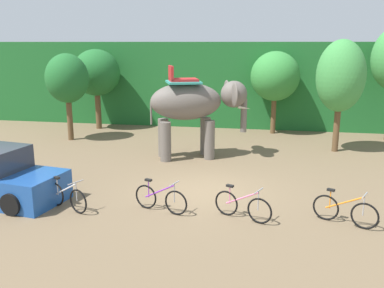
# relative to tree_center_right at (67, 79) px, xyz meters

# --- Properties ---
(ground_plane) EXTENTS (80.00, 80.00, 0.00)m
(ground_plane) POSITION_rel_tree_center_right_xyz_m (7.62, -6.14, -2.98)
(ground_plane) COLOR brown
(foliage_hedge) EXTENTS (36.00, 6.00, 4.71)m
(foliage_hedge) POSITION_rel_tree_center_right_xyz_m (7.62, 7.21, -0.63)
(foliage_hedge) COLOR #1E6028
(foliage_hedge) RESTS_ON ground
(tree_center_right) EXTENTS (2.04, 2.04, 4.18)m
(tree_center_right) POSITION_rel_tree_center_right_xyz_m (0.00, 0.00, 0.00)
(tree_center_right) COLOR brown
(tree_center_right) RESTS_ON ground
(tree_far_right) EXTENTS (2.55, 2.55, 4.33)m
(tree_far_right) POSITION_rel_tree_center_right_xyz_m (0.25, 2.93, 0.08)
(tree_far_right) COLOR brown
(tree_far_right) RESTS_ON ground
(tree_center) EXTENTS (2.51, 2.51, 4.25)m
(tree_center) POSITION_rel_tree_center_right_xyz_m (9.80, 3.36, -0.01)
(tree_center) COLOR brown
(tree_center) RESTS_ON ground
(tree_right) EXTENTS (2.05, 2.05, 4.82)m
(tree_right) POSITION_rel_tree_center_right_xyz_m (12.49, -0.00, 0.29)
(tree_right) COLOR brown
(tree_right) RESTS_ON ground
(elephant) EXTENTS (4.21, 2.82, 3.78)m
(elephant) POSITION_rel_tree_center_right_xyz_m (6.55, -2.11, -0.78)
(elephant) COLOR #665E56
(elephant) RESTS_ON ground
(bike_white) EXTENTS (1.56, 0.83, 0.92)m
(bike_white) POSITION_rel_tree_center_right_xyz_m (3.96, -8.37, -2.60)
(bike_white) COLOR black
(bike_white) RESTS_ON ground
(bike_purple) EXTENTS (1.64, 0.67, 0.92)m
(bike_purple) POSITION_rel_tree_center_right_xyz_m (6.64, -8.04, -2.60)
(bike_purple) COLOR black
(bike_purple) RESTS_ON ground
(bike_pink) EXTENTS (1.59, 0.79, 0.92)m
(bike_pink) POSITION_rel_tree_center_right_xyz_m (8.95, -8.16, -2.60)
(bike_pink) COLOR black
(bike_pink) RESTS_ON ground
(bike_orange) EXTENTS (1.58, 0.81, 0.92)m
(bike_orange) POSITION_rel_tree_center_right_xyz_m (11.61, -8.01, -2.60)
(bike_orange) COLOR black
(bike_orange) RESTS_ON ground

